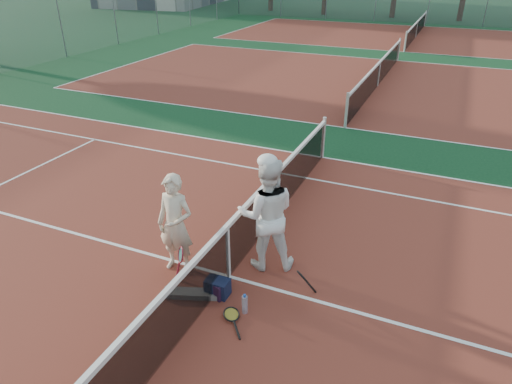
% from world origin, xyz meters
% --- Properties ---
extents(ground, '(130.00, 130.00, 0.00)m').
position_xyz_m(ground, '(0.00, 0.00, 0.00)').
color(ground, '#0E361A').
rests_on(ground, ground).
extents(court_main, '(23.77, 10.97, 0.01)m').
position_xyz_m(court_main, '(0.00, 0.00, 0.00)').
color(court_main, maroon).
rests_on(court_main, ground).
extents(court_far_a, '(23.77, 10.97, 0.01)m').
position_xyz_m(court_far_a, '(0.00, 13.50, 0.00)').
color(court_far_a, maroon).
rests_on(court_far_a, ground).
extents(court_far_b, '(23.77, 10.97, 0.01)m').
position_xyz_m(court_far_b, '(0.00, 27.00, 0.00)').
color(court_far_b, maroon).
rests_on(court_far_b, ground).
extents(net_main, '(0.10, 10.98, 1.02)m').
position_xyz_m(net_main, '(0.00, 0.00, 0.51)').
color(net_main, black).
rests_on(net_main, ground).
extents(net_far_a, '(0.10, 10.98, 1.02)m').
position_xyz_m(net_far_a, '(0.00, 13.50, 0.51)').
color(net_far_a, black).
rests_on(net_far_a, ground).
extents(net_far_b, '(0.10, 10.98, 1.02)m').
position_xyz_m(net_far_b, '(0.00, 27.00, 0.51)').
color(net_far_b, black).
rests_on(net_far_b, ground).
extents(fence_back, '(32.00, 0.06, 3.00)m').
position_xyz_m(fence_back, '(0.00, 34.00, 1.50)').
color(fence_back, slate).
rests_on(fence_back, ground).
extents(player_a, '(0.64, 0.42, 1.74)m').
position_xyz_m(player_a, '(-0.88, -0.13, 0.87)').
color(player_a, beige).
rests_on(player_a, ground).
extents(player_b, '(1.19, 1.08, 1.98)m').
position_xyz_m(player_b, '(0.43, 0.58, 0.99)').
color(player_b, white).
rests_on(player_b, ground).
extents(racket_red, '(0.31, 0.31, 0.59)m').
position_xyz_m(racket_red, '(-0.69, -0.34, 0.30)').
color(racket_red, maroon).
rests_on(racket_red, ground).
extents(racket_black_held, '(0.44, 0.45, 0.51)m').
position_xyz_m(racket_black_held, '(1.28, -0.01, 0.26)').
color(racket_black_held, black).
rests_on(racket_black_held, ground).
extents(racket_spare, '(0.60, 0.63, 0.09)m').
position_xyz_m(racket_spare, '(0.46, -0.84, 0.04)').
color(racket_spare, black).
rests_on(racket_spare, ground).
extents(sports_bag_navy, '(0.37, 0.26, 0.29)m').
position_xyz_m(sports_bag_navy, '(0.04, -0.47, 0.14)').
color(sports_bag_navy, black).
rests_on(sports_bag_navy, ground).
extents(sports_bag_purple, '(0.38, 0.32, 0.27)m').
position_xyz_m(sports_bag_purple, '(0.03, -0.48, 0.13)').
color(sports_bag_purple, black).
rests_on(sports_bag_purple, ground).
extents(net_cover_canvas, '(0.89, 0.49, 0.09)m').
position_xyz_m(net_cover_canvas, '(-0.32, -0.67, 0.05)').
color(net_cover_canvas, '#605B57').
rests_on(net_cover_canvas, ground).
extents(water_bottle, '(0.09, 0.09, 0.30)m').
position_xyz_m(water_bottle, '(0.60, -0.67, 0.15)').
color(water_bottle, '#AABDD7').
rests_on(water_bottle, ground).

